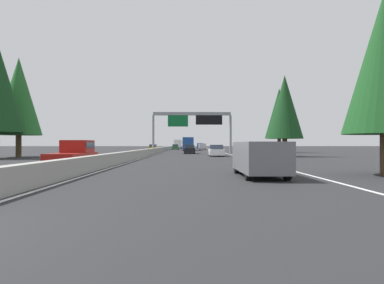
% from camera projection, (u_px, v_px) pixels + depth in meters
% --- Properties ---
extents(ground_plane, '(320.00, 320.00, 0.00)m').
position_uv_depth(ground_plane, '(162.00, 152.00, 65.18)').
color(ground_plane, '#262628').
extents(median_barrier, '(180.00, 0.56, 0.90)m').
position_uv_depth(median_barrier, '(167.00, 148.00, 85.18)').
color(median_barrier, '#9E9B93').
rests_on(median_barrier, ground).
extents(shoulder_stripe_right, '(160.00, 0.16, 0.01)m').
position_uv_depth(shoulder_stripe_right, '(215.00, 151.00, 75.28)').
color(shoulder_stripe_right, silver).
rests_on(shoulder_stripe_right, ground).
extents(shoulder_stripe_median, '(160.00, 0.16, 0.01)m').
position_uv_depth(shoulder_stripe_median, '(167.00, 151.00, 75.18)').
color(shoulder_stripe_median, silver).
rests_on(shoulder_stripe_median, ground).
extents(sign_gantry_overhead, '(0.50, 12.68, 6.64)m').
position_uv_depth(sign_gantry_overhead, '(193.00, 121.00, 51.65)').
color(sign_gantry_overhead, gray).
rests_on(sign_gantry_overhead, ground).
extents(minivan_distant_b, '(5.00, 1.95, 1.69)m').
position_uv_depth(minivan_distant_b, '(259.00, 157.00, 15.86)').
color(minivan_distant_b, slate).
rests_on(minivan_distant_b, ground).
extents(sedan_far_right, '(4.40, 1.80, 1.47)m').
position_uv_depth(sedan_far_right, '(216.00, 151.00, 41.87)').
color(sedan_far_right, white).
rests_on(sedan_far_right, ground).
extents(bus_far_left, '(11.50, 2.55, 3.10)m').
position_uv_depth(bus_far_left, '(188.00, 143.00, 79.13)').
color(bus_far_left, '#1E4793').
rests_on(bus_far_left, ground).
extents(pickup_near_right, '(5.60, 2.00, 1.86)m').
position_uv_depth(pickup_near_right, '(200.00, 146.00, 108.71)').
color(pickup_near_right, '#1E4793').
rests_on(pickup_near_right, ground).
extents(sedan_mid_left, '(4.40, 1.80, 1.47)m').
position_uv_depth(sedan_mid_left, '(175.00, 147.00, 90.33)').
color(sedan_mid_left, '#2D6B38').
rests_on(sedan_mid_left, ground).
extents(sedan_distant_a, '(4.40, 1.80, 1.47)m').
position_uv_depth(sedan_distant_a, '(190.00, 149.00, 53.49)').
color(sedan_distant_a, black).
rests_on(sedan_distant_a, ground).
extents(box_truck_near_center, '(8.50, 2.40, 2.95)m').
position_uv_depth(box_truck_near_center, '(178.00, 144.00, 109.11)').
color(box_truck_near_center, white).
rests_on(box_truck_near_center, ground).
extents(minivan_mid_right, '(5.00, 1.95, 1.69)m').
position_uv_depth(minivan_mid_right, '(202.00, 146.00, 93.67)').
color(minivan_mid_right, silver).
rests_on(minivan_mid_right, ground).
extents(oncoming_near, '(4.40, 1.80, 1.47)m').
position_uv_depth(oncoming_near, '(153.00, 148.00, 74.95)').
color(oncoming_near, '#AD931E').
rests_on(oncoming_near, ground).
extents(oncoming_far, '(5.60, 2.00, 1.86)m').
position_uv_depth(oncoming_far, '(75.00, 153.00, 23.32)').
color(oncoming_far, maroon).
rests_on(oncoming_far, ground).
extents(conifer_right_near, '(4.50, 4.50, 10.23)m').
position_uv_depth(conifer_right_near, '(285.00, 107.00, 40.72)').
color(conifer_right_near, '#4C3823').
rests_on(conifer_right_near, ground).
extents(conifer_right_mid, '(5.23, 5.23, 11.89)m').
position_uv_depth(conifer_right_mid, '(279.00, 114.00, 60.25)').
color(conifer_right_mid, '#4C3823').
rests_on(conifer_right_mid, ground).
extents(conifer_left_near, '(5.33, 5.33, 12.11)m').
position_uv_depth(conifer_left_near, '(19.00, 96.00, 39.45)').
color(conifer_left_near, '#4C3823').
rests_on(conifer_left_near, ground).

